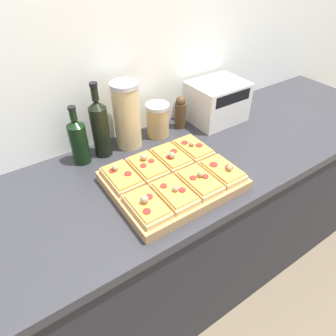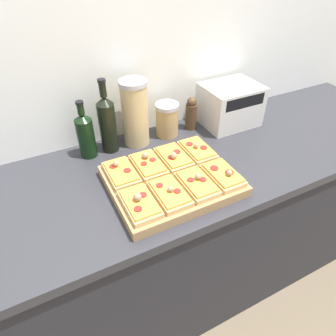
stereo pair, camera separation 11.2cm
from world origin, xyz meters
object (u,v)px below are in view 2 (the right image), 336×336
wine_bottle (107,123)px  grain_jar_tall (135,113)px  cutting_board (172,181)px  pepper_mill (191,114)px  grain_jar_short (167,119)px  olive_oil_bottle (86,135)px  toaster_oven (230,105)px

wine_bottle → grain_jar_tall: wine_bottle is taller
cutting_board → pepper_mill: bearing=50.2°
grain_jar_tall → grain_jar_short: grain_jar_tall is taller
cutting_board → grain_jar_short: grain_jar_short is taller
olive_oil_bottle → cutting_board: bearing=-55.6°
wine_bottle → pepper_mill: (0.41, -0.00, -0.05)m
olive_oil_bottle → pepper_mill: olive_oil_bottle is taller
toaster_oven → olive_oil_bottle: bearing=176.9°
cutting_board → olive_oil_bottle: olive_oil_bottle is taller
grain_jar_short → pepper_mill: (0.13, -0.00, -0.00)m
grain_jar_tall → cutting_board: bearing=-89.1°
grain_jar_tall → grain_jar_short: (0.15, 0.00, -0.07)m
cutting_board → toaster_oven: 0.56m
wine_bottle → toaster_oven: wine_bottle is taller
toaster_oven → grain_jar_short: bearing=173.3°
grain_jar_tall → grain_jar_short: size_ratio=1.87×
olive_oil_bottle → wine_bottle: size_ratio=0.78×
wine_bottle → toaster_oven: size_ratio=1.11×
wine_bottle → grain_jar_tall: 0.13m
cutting_board → wine_bottle: wine_bottle is taller
grain_jar_short → pepper_mill: 0.13m
grain_jar_short → pepper_mill: pepper_mill is taller
wine_bottle → grain_jar_tall: size_ratio=1.10×
wine_bottle → pepper_mill: 0.41m
olive_oil_bottle → grain_jar_tall: size_ratio=0.86×
grain_jar_short → pepper_mill: bearing=-0.0°
wine_bottle → grain_jar_short: 0.28m
grain_jar_tall → toaster_oven: size_ratio=1.02×
pepper_mill → wine_bottle: bearing=180.0°
cutting_board → grain_jar_tall: bearing=90.9°
cutting_board → olive_oil_bottle: (-0.23, 0.33, 0.08)m
grain_jar_short → toaster_oven: size_ratio=0.54×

